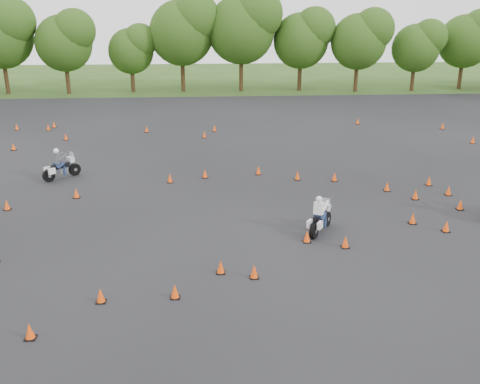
{
  "coord_description": "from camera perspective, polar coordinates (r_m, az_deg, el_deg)",
  "views": [
    {
      "loc": [
        -1.52,
        -17.22,
        8.6
      ],
      "look_at": [
        0.0,
        4.0,
        1.2
      ],
      "focal_mm": 40.0,
      "sensor_mm": 36.0,
      "label": 1
    }
  ],
  "objects": [
    {
      "name": "traffic_cones",
      "position": [
        24.25,
        0.39,
        -1.01
      ],
      "size": [
        36.35,
        33.5,
        0.45
      ],
      "color": "#FF4B0A",
      "rests_on": "asphalt_pad"
    },
    {
      "name": "rider_grey",
      "position": [
        29.55,
        -18.55,
        2.93
      ],
      "size": [
        2.01,
        1.97,
        1.66
      ],
      "primitive_type": null,
      "rotation": [
        0.0,
        0.0,
        0.76
      ],
      "color": "#414549",
      "rests_on": "ground"
    },
    {
      "name": "rider_white",
      "position": [
        21.54,
        8.67,
        -2.31
      ],
      "size": [
        1.63,
        2.05,
        1.57
      ],
      "primitive_type": null,
      "rotation": [
        0.0,
        0.0,
        1.0
      ],
      "color": "white",
      "rests_on": "ground"
    },
    {
      "name": "asphalt_pad",
      "position": [
        24.81,
        -0.33,
        -1.09
      ],
      "size": [
        62.0,
        62.0,
        0.0
      ],
      "primitive_type": "plane",
      "color": "black",
      "rests_on": "ground"
    },
    {
      "name": "treeline",
      "position": [
        52.77,
        -0.35,
        14.81
      ],
      "size": [
        86.83,
        32.32,
        11.01
      ],
      "color": "#2B4A15",
      "rests_on": "ground"
    },
    {
      "name": "ground",
      "position": [
        19.31,
        0.85,
        -7.27
      ],
      "size": [
        140.0,
        140.0,
        0.0
      ],
      "primitive_type": "plane",
      "color": "#2D5119",
      "rests_on": "ground"
    }
  ]
}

